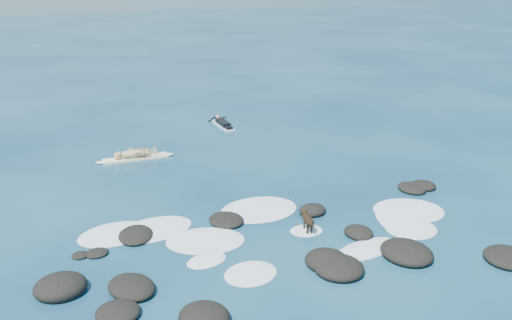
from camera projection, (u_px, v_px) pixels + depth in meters
name	position (u px, v px, depth m)	size (l,w,h in m)	color
ground	(268.00, 227.00, 18.91)	(160.00, 160.00, 0.00)	#0A2642
reef_rocks	(287.00, 257.00, 16.78)	(14.73, 7.16, 0.61)	black
breaking_foam	(274.00, 228.00, 18.80)	(12.90, 6.21, 0.12)	white
standing_surfer_rig	(134.00, 143.00, 24.95)	(3.43, 0.70, 1.95)	#FEFACB
paddling_surfer_rig	(223.00, 124.00, 30.08)	(1.09, 2.45, 0.42)	white
dog	(308.00, 219.00, 18.44)	(0.34, 1.06, 0.67)	black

